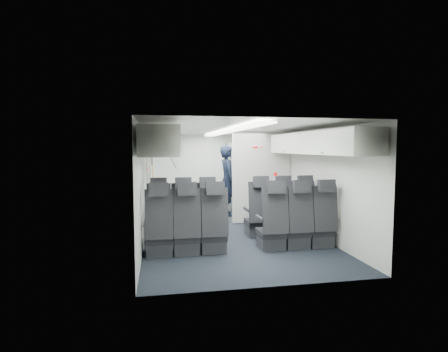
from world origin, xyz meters
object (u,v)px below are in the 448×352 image
object	(u,v)px
flight_attendant	(227,180)
carry_on_bag	(157,146)
boarding_door	(150,181)
seat_row_front	(233,218)
seat_row_mid	(243,228)
galley_unit	(242,176)

from	to	relation	value
flight_attendant	carry_on_bag	size ratio (longest dim) A/B	4.24
boarding_door	carry_on_bag	xyz separation A→B (m)	(0.20, -2.08, 0.85)
seat_row_front	flight_attendant	world-z (taller)	flight_attendant
seat_row_mid	flight_attendant	distance (m)	3.29
flight_attendant	seat_row_front	bearing A→B (deg)	168.78
galley_unit	boarding_door	distance (m)	2.84
seat_row_front	galley_unit	bearing A→B (deg)	73.72
galley_unit	boarding_door	size ratio (longest dim) A/B	1.02
seat_row_front	carry_on_bag	bearing A→B (deg)	179.90
galley_unit	flight_attendant	world-z (taller)	galley_unit
flight_attendant	boarding_door	bearing A→B (deg)	94.27
galley_unit	boarding_door	bearing A→B (deg)	-155.72
seat_row_mid	carry_on_bag	size ratio (longest dim) A/B	7.69
seat_row_front	flight_attendant	bearing A→B (deg)	81.52
seat_row_mid	boarding_door	world-z (taller)	boarding_door
seat_row_mid	galley_unit	distance (m)	4.30
seat_row_front	boarding_door	xyz separation A→B (m)	(-1.64, 2.09, 0.55)
seat_row_front	seat_row_mid	bearing A→B (deg)	-90.00
boarding_door	carry_on_bag	world-z (taller)	carry_on_bag
seat_row_front	flight_attendant	xyz separation A→B (m)	(0.35, 2.33, 0.51)
galley_unit	carry_on_bag	size ratio (longest dim) A/B	4.39
seat_row_mid	flight_attendant	world-z (taller)	flight_attendant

